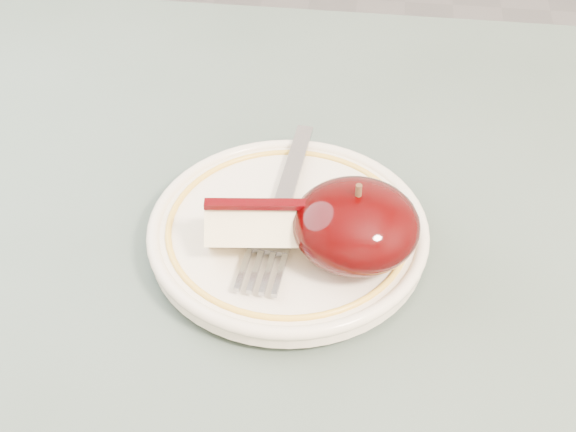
# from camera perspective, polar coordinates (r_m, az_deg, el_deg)

# --- Properties ---
(plate) EXTENTS (0.19, 0.19, 0.02)m
(plate) POSITION_cam_1_polar(r_m,az_deg,el_deg) (0.54, 0.00, -1.09)
(plate) COLOR beige
(plate) RESTS_ON table
(apple_half) EXTENTS (0.08, 0.08, 0.06)m
(apple_half) POSITION_cam_1_polar(r_m,az_deg,el_deg) (0.50, 4.85, -0.66)
(apple_half) COLOR black
(apple_half) RESTS_ON plate
(apple_wedge) EXTENTS (0.09, 0.05, 0.04)m
(apple_wedge) POSITION_cam_1_polar(r_m,az_deg,el_deg) (0.51, -1.17, -0.77)
(apple_wedge) COLOR #FDEFBA
(apple_wedge) RESTS_ON plate
(fork) EXTENTS (0.03, 0.17, 0.00)m
(fork) POSITION_cam_1_polar(r_m,az_deg,el_deg) (0.55, -0.46, 0.69)
(fork) COLOR gray
(fork) RESTS_ON plate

